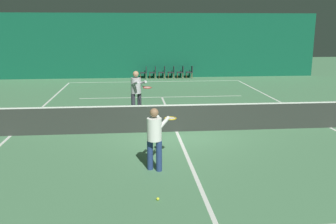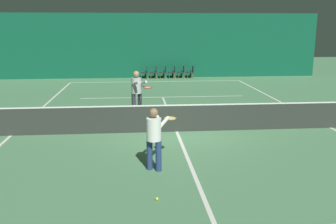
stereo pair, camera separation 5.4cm
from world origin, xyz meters
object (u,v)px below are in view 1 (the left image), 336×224
(player_far, at_px, (136,89))
(tennis_net, at_px, (177,117))
(player_near, at_px, (155,134))
(courtside_chair_0, at_px, (144,72))
(courtside_chair_1, at_px, (154,72))
(courtside_chair_3, at_px, (172,71))
(tennis_ball, at_px, (158,199))
(courtside_chair_5, at_px, (190,71))
(courtside_chair_4, at_px, (181,71))
(courtside_chair_2, at_px, (163,71))

(player_far, bearing_deg, tennis_net, 2.26)
(tennis_net, distance_m, player_near, 3.54)
(courtside_chair_0, bearing_deg, tennis_net, 2.81)
(courtside_chair_1, relative_size, courtside_chair_3, 1.00)
(player_near, distance_m, tennis_ball, 1.94)
(courtside_chair_3, xyz_separation_m, courtside_chair_5, (1.27, 0.00, 0.00))
(player_far, xyz_separation_m, tennis_ball, (0.33, -7.81, -1.00))
(courtside_chair_1, height_order, tennis_ball, courtside_chair_1)
(tennis_ball, bearing_deg, courtside_chair_3, 83.10)
(courtside_chair_4, bearing_deg, courtside_chair_1, -90.00)
(player_near, height_order, courtside_chair_5, player_near)
(player_near, bearing_deg, tennis_net, 14.39)
(courtside_chair_1, distance_m, tennis_ball, 18.48)
(player_far, bearing_deg, courtside_chair_0, 152.72)
(courtside_chair_2, distance_m, courtside_chair_3, 0.63)
(player_near, xyz_separation_m, tennis_ball, (-0.06, -1.72, -0.89))
(courtside_chair_0, relative_size, courtside_chair_1, 1.00)
(courtside_chair_1, xyz_separation_m, courtside_chair_2, (0.63, 0.00, 0.00))
(courtside_chair_4, bearing_deg, player_near, -9.53)
(courtside_chair_2, bearing_deg, player_near, -5.27)
(tennis_net, xyz_separation_m, courtside_chair_0, (-0.66, 13.34, -0.03))
(player_near, bearing_deg, courtside_chair_3, 22.35)
(player_far, height_order, courtside_chair_1, player_far)
(player_far, relative_size, courtside_chair_4, 2.11)
(tennis_net, bearing_deg, player_far, 116.00)
(tennis_net, height_order, player_near, player_near)
(courtside_chair_3, bearing_deg, courtside_chair_2, -90.00)
(courtside_chair_0, height_order, courtside_chair_5, same)
(courtside_chair_2, bearing_deg, tennis_net, -2.62)
(courtside_chair_0, bearing_deg, player_far, -3.54)
(player_near, bearing_deg, courtside_chair_2, 24.50)
(tennis_ball, bearing_deg, tennis_net, 79.05)
(courtside_chair_0, height_order, tennis_ball, courtside_chair_0)
(courtside_chair_3, distance_m, courtside_chair_5, 1.27)
(player_far, bearing_deg, courtside_chair_3, 142.75)
(courtside_chair_4, relative_size, courtside_chair_5, 1.00)
(courtside_chair_2, bearing_deg, courtside_chair_4, 90.00)
(player_near, bearing_deg, courtside_chair_5, 18.14)
(player_near, xyz_separation_m, courtside_chair_3, (2.18, 16.73, -0.44))
(tennis_net, relative_size, courtside_chair_5, 14.29)
(player_near, relative_size, courtside_chair_1, 1.89)
(player_far, distance_m, courtside_chair_5, 11.33)
(player_near, xyz_separation_m, courtside_chair_0, (0.28, 16.73, -0.44))
(courtside_chair_1, relative_size, courtside_chair_4, 1.00)
(tennis_net, relative_size, tennis_ball, 181.82)
(tennis_net, distance_m, courtside_chair_5, 13.58)
(courtside_chair_2, xyz_separation_m, courtside_chair_3, (0.63, 0.00, 0.00))
(tennis_net, height_order, player_far, player_far)
(player_far, distance_m, tennis_ball, 7.88)
(courtside_chair_1, height_order, courtside_chair_3, same)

